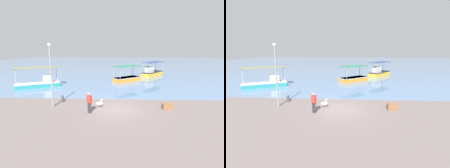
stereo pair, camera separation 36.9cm
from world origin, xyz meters
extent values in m
plane|color=slate|center=(0.00, 0.00, 0.00)|extent=(120.00, 120.00, 0.00)
cube|color=#6382AA|center=(0.00, 48.00, 0.00)|extent=(110.00, 90.00, 0.00)
cube|color=gold|center=(6.64, 18.91, 0.42)|extent=(4.76, 5.48, 0.84)
cube|color=black|center=(6.64, 18.91, 0.80)|extent=(4.82, 5.53, 0.08)
cylinder|color=#99999E|center=(7.66, 21.37, 1.75)|extent=(0.08, 0.08, 1.81)
cylinder|color=#99999E|center=(8.77, 20.51, 1.75)|extent=(0.08, 0.08, 1.81)
cylinder|color=#99999E|center=(4.51, 17.30, 1.75)|extent=(0.08, 0.08, 1.81)
cylinder|color=#99999E|center=(5.62, 16.44, 1.75)|extent=(0.08, 0.08, 1.81)
cube|color=navy|center=(6.64, 18.91, 2.68)|extent=(4.72, 5.38, 0.05)
cube|color=beige|center=(5.86, 17.90, 1.38)|extent=(1.78, 1.83, 1.09)
cube|color=teal|center=(-10.73, 8.34, 0.30)|extent=(5.73, 4.00, 0.59)
cube|color=silver|center=(-10.73, 8.34, 0.56)|extent=(5.78, 4.06, 0.08)
cylinder|color=#99999E|center=(-12.71, 6.56, 1.62)|extent=(0.08, 0.08, 2.05)
cylinder|color=#99999E|center=(-13.32, 7.70, 1.62)|extent=(0.08, 0.08, 2.05)
cylinder|color=#99999E|center=(-8.14, 8.99, 1.62)|extent=(0.08, 0.08, 2.05)
cylinder|color=#99999E|center=(-8.74, 10.12, 1.62)|extent=(0.08, 0.08, 2.05)
cube|color=olive|center=(-10.73, 8.34, 2.68)|extent=(5.60, 4.00, 0.05)
cube|color=silver|center=(-9.60, 8.94, 1.09)|extent=(1.53, 1.49, 1.00)
cube|color=orange|center=(1.53, 13.41, 0.33)|extent=(4.75, 4.36, 0.65)
cube|color=silver|center=(1.53, 13.41, 0.61)|extent=(4.81, 4.42, 0.08)
cylinder|color=#99999E|center=(0.45, 11.48, 1.54)|extent=(0.08, 0.08, 1.78)
cylinder|color=#99999E|center=(-0.58, 12.73, 1.54)|extent=(0.08, 0.08, 1.78)
cylinder|color=#99999E|center=(3.63, 14.08, 1.54)|extent=(0.08, 0.08, 1.78)
cylinder|color=#99999E|center=(2.61, 15.34, 1.54)|extent=(0.08, 0.08, 1.78)
cube|color=#257D4D|center=(1.53, 13.41, 2.45)|extent=(4.66, 4.31, 0.05)
cylinder|color=#E0997A|center=(-1.45, 0.37, 0.11)|extent=(0.03, 0.03, 0.22)
cylinder|color=#E0997A|center=(-1.43, 0.27, 0.11)|extent=(0.03, 0.03, 0.22)
ellipsoid|color=white|center=(-1.41, 0.32, 0.36)|extent=(0.60, 0.37, 0.32)
ellipsoid|color=white|center=(-1.66, 0.28, 0.38)|extent=(0.18, 0.15, 0.10)
cylinder|color=white|center=(-1.26, 0.35, 0.58)|extent=(0.07, 0.07, 0.26)
sphere|color=white|center=(-1.26, 0.35, 0.74)|extent=(0.11, 0.11, 0.11)
cone|color=#E5933F|center=(-1.10, 0.38, 0.73)|extent=(0.31, 0.11, 0.06)
cylinder|color=gray|center=(-5.62, 0.38, 2.68)|extent=(0.14, 0.14, 5.36)
sphere|color=#EAEACC|center=(-5.62, 0.38, 5.47)|extent=(0.28, 0.28, 0.28)
cylinder|color=#47474C|center=(-5.25, 1.84, 0.27)|extent=(0.27, 0.27, 0.53)
sphere|color=#4C4C51|center=(-5.25, 1.84, 0.57)|extent=(0.29, 0.29, 0.29)
cylinder|color=#323338|center=(-2.16, -0.98, 0.42)|extent=(0.16, 0.16, 0.85)
cylinder|color=#323338|center=(-2.00, -1.06, 0.42)|extent=(0.16, 0.16, 0.85)
cube|color=#BB342B|center=(-2.08, -1.02, 1.16)|extent=(0.46, 0.38, 0.62)
sphere|color=tan|center=(-2.08, -1.02, 1.58)|extent=(0.22, 0.22, 0.22)
cube|color=brown|center=(4.49, 0.13, 0.26)|extent=(0.89, 0.61, 0.53)
camera|label=1|loc=(0.33, -14.44, 5.13)|focal=28.00mm
camera|label=2|loc=(0.70, -14.42, 5.13)|focal=28.00mm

